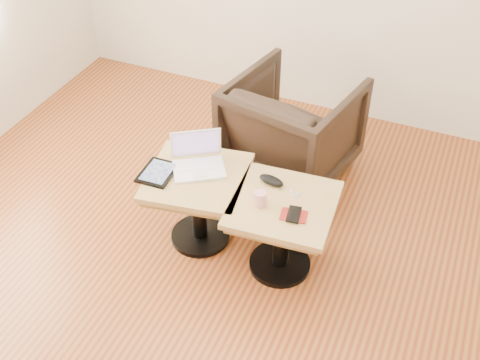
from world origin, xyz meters
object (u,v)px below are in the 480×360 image
at_px(side_table_left, 198,191).
at_px(armchair, 292,128).
at_px(laptop, 198,161).
at_px(striped_cup, 260,198).
at_px(side_table_right, 283,219).

xyz_separation_m(side_table_left, armchair, (0.29, 0.87, -0.02)).
distance_m(laptop, striped_cup, 0.49).
height_order(side_table_right, striped_cup, striped_cup).
bearing_deg(laptop, side_table_left, -102.91).
bearing_deg(laptop, striped_cup, -52.79).
xyz_separation_m(side_table_right, armchair, (-0.25, 0.90, -0.02)).
xyz_separation_m(side_table_left, striped_cup, (0.43, -0.09, 0.17)).
xyz_separation_m(laptop, striped_cup, (0.46, -0.17, -0.00)).
relative_size(side_table_left, striped_cup, 7.53).
height_order(side_table_left, armchair, armchair).
relative_size(side_table_right, armchair, 0.76).
bearing_deg(laptop, armchair, 35.53).
bearing_deg(striped_cup, laptop, 160.06).
bearing_deg(side_table_left, side_table_right, -11.98).
height_order(side_table_right, laptop, laptop).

